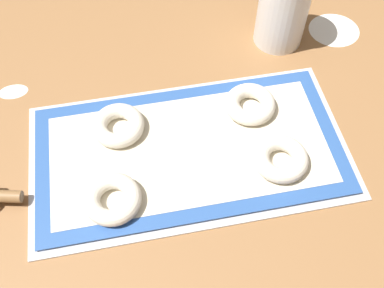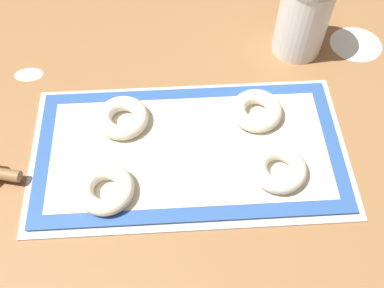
% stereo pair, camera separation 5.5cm
% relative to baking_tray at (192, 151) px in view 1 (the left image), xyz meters
% --- Properties ---
extents(ground_plane, '(2.80, 2.80, 0.00)m').
position_rel_baking_tray_xyz_m(ground_plane, '(-0.00, 0.02, -0.00)').
color(ground_plane, olive).
extents(baking_tray, '(0.54, 0.29, 0.01)m').
position_rel_baking_tray_xyz_m(baking_tray, '(0.00, 0.00, 0.00)').
color(baking_tray, silver).
rests_on(baking_tray, ground_plane).
extents(baking_mat, '(0.52, 0.27, 0.00)m').
position_rel_baking_tray_xyz_m(baking_mat, '(0.00, 0.00, 0.01)').
color(baking_mat, '#2D569E').
rests_on(baking_mat, baking_tray).
extents(bagel_front_left, '(0.09, 0.09, 0.03)m').
position_rel_baking_tray_xyz_m(bagel_front_left, '(-0.14, -0.08, 0.02)').
color(bagel_front_left, silver).
rests_on(bagel_front_left, baking_mat).
extents(bagel_front_right, '(0.09, 0.09, 0.03)m').
position_rel_baking_tray_xyz_m(bagel_front_right, '(0.14, -0.06, 0.02)').
color(bagel_front_right, silver).
rests_on(bagel_front_right, baking_mat).
extents(bagel_back_left, '(0.09, 0.09, 0.03)m').
position_rel_baking_tray_xyz_m(bagel_back_left, '(-0.12, 0.06, 0.02)').
color(bagel_back_left, silver).
rests_on(bagel_back_left, baking_mat).
extents(bagel_back_right, '(0.09, 0.09, 0.03)m').
position_rel_baking_tray_xyz_m(bagel_back_right, '(0.12, 0.06, 0.02)').
color(bagel_back_right, silver).
rests_on(bagel_back_right, baking_mat).
extents(flour_canister, '(0.10, 0.10, 0.17)m').
position_rel_baking_tray_xyz_m(flour_canister, '(0.22, 0.24, 0.08)').
color(flour_canister, white).
rests_on(flour_canister, ground_plane).
extents(flour_patch_near, '(0.11, 0.10, 0.00)m').
position_rel_baking_tray_xyz_m(flour_patch_near, '(0.35, 0.24, -0.00)').
color(flour_patch_near, white).
rests_on(flour_patch_near, ground_plane).
extents(flour_patch_far, '(0.06, 0.04, 0.00)m').
position_rel_baking_tray_xyz_m(flour_patch_far, '(-0.31, 0.20, -0.00)').
color(flour_patch_far, white).
rests_on(flour_patch_far, ground_plane).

